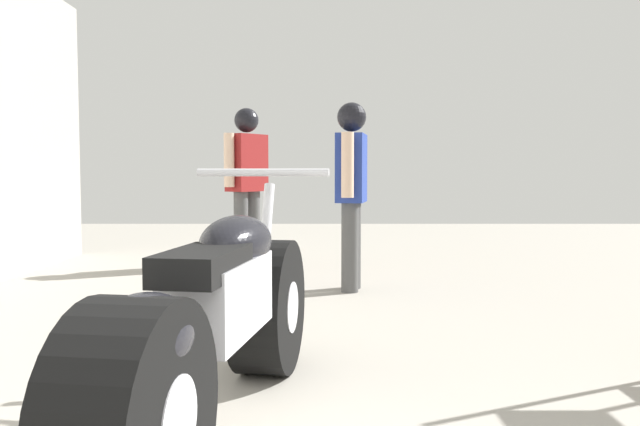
# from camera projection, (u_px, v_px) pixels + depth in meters

# --- Properties ---
(ground_plane) EXTENTS (17.79, 17.79, 0.00)m
(ground_plane) POSITION_uv_depth(u_px,v_px,m) (320.00, 333.00, 4.24)
(ground_plane) COLOR #9E998E
(motorcycle_maroon_cruiser) EXTENTS (0.75, 2.27, 1.06)m
(motorcycle_maroon_cruiser) POSITION_uv_depth(u_px,v_px,m) (216.00, 327.00, 2.56)
(motorcycle_maroon_cruiser) COLOR black
(motorcycle_maroon_cruiser) RESTS_ON ground_plane
(mechanic_in_blue) EXTENTS (0.30, 0.65, 1.64)m
(mechanic_in_blue) POSITION_uv_depth(u_px,v_px,m) (351.00, 178.00, 5.71)
(mechanic_in_blue) COLOR #4C4C4C
(mechanic_in_blue) RESTS_ON ground_plane
(mechanic_with_helmet) EXTENTS (0.48, 0.62, 1.74)m
(mechanic_with_helmet) POSITION_uv_depth(u_px,v_px,m) (247.00, 171.00, 7.27)
(mechanic_with_helmet) COLOR #4C4C4C
(mechanic_with_helmet) RESTS_ON ground_plane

